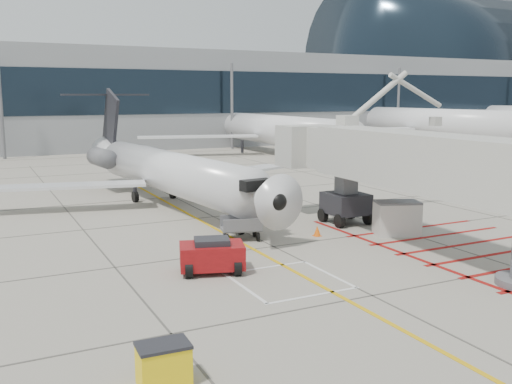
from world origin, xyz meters
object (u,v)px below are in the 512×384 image
jet_bridge (417,172)px  pushback_tug (212,254)px  regional_jet (184,152)px  spill_bin (164,364)px

jet_bridge → pushback_tug: 11.14m
pushback_tug → regional_jet: bearing=93.1°
jet_bridge → pushback_tug: bearing=177.3°
jet_bridge → spill_bin: 17.65m
regional_jet → spill_bin: (-8.02, -21.13, -3.38)m
regional_jet → spill_bin: size_ratio=22.64×
spill_bin → regional_jet: bearing=71.8°
regional_jet → jet_bridge: 15.26m
spill_bin → pushback_tug: bearing=63.0°
pushback_tug → jet_bridge: bearing=14.0°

